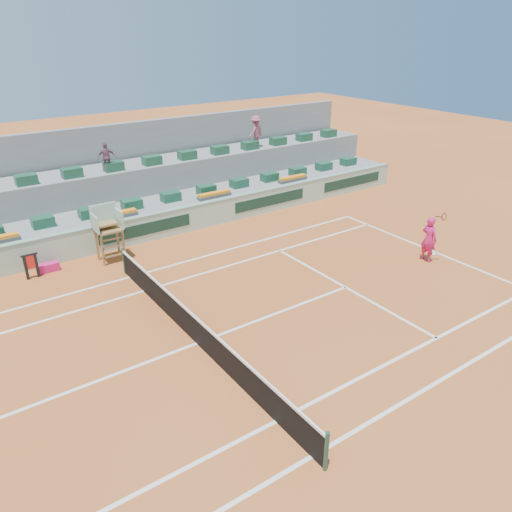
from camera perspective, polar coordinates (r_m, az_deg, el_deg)
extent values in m
plane|color=#A95020|center=(15.95, -6.76, -9.90)|extent=(90.00, 90.00, 0.00)
cube|color=gray|center=(24.67, -18.90, 3.52)|extent=(36.00, 4.00, 1.20)
cube|color=gray|center=(25.91, -20.18, 5.99)|extent=(36.00, 2.40, 2.60)
cube|color=gray|center=(27.16, -21.42, 8.63)|extent=(36.00, 0.40, 4.40)
cube|color=#D91C6D|center=(21.75, -22.60, -1.20)|extent=(0.79, 0.35, 0.35)
imported|color=#774F60|center=(25.18, -16.70, 10.75)|extent=(0.88, 0.48, 1.42)
imported|color=#964B5A|center=(29.27, -0.05, 14.03)|extent=(1.32, 1.03, 1.79)
cube|color=white|center=(23.15, 19.95, 0.35)|extent=(0.12, 10.97, 0.01)
cube|color=white|center=(12.49, 6.39, -21.82)|extent=(23.77, 0.12, 0.01)
cube|color=white|center=(20.31, -14.23, -2.35)|extent=(23.77, 0.12, 0.01)
cube|color=white|center=(13.22, 2.31, -18.37)|extent=(23.77, 0.12, 0.01)
cube|color=white|center=(19.17, -12.70, -3.92)|extent=(23.77, 0.12, 0.01)
cube|color=white|center=(19.25, 10.19, -3.54)|extent=(0.12, 8.23, 0.01)
cube|color=white|center=(15.94, -6.76, -9.89)|extent=(12.80, 0.12, 0.01)
cube|color=white|center=(23.03, 19.73, 0.26)|extent=(0.30, 0.12, 0.01)
cube|color=black|center=(15.69, -6.85, -8.53)|extent=(0.03, 11.87, 0.92)
cube|color=white|center=(15.42, -6.94, -6.99)|extent=(0.06, 11.87, 0.07)
cylinder|color=#1C4233|center=(11.87, 8.04, -21.26)|extent=(0.10, 0.10, 1.10)
cylinder|color=#1C4233|center=(20.46, -14.86, -0.52)|extent=(0.10, 0.10, 1.10)
cube|color=#A4CEB5|center=(22.69, -17.22, 1.90)|extent=(36.00, 0.30, 1.20)
cube|color=gray|center=(22.46, -17.42, 3.37)|extent=(36.00, 0.34, 0.06)
cube|color=#123327|center=(23.13, -12.46, 3.04)|extent=(4.40, 0.02, 0.56)
cube|color=#123327|center=(26.36, 1.66, 6.36)|extent=(4.40, 0.02, 0.56)
cube|color=#123327|center=(30.16, 10.97, 8.34)|extent=(4.40, 0.02, 0.56)
cube|color=olive|center=(21.26, -17.11, 0.56)|extent=(0.08, 0.08, 1.35)
cube|color=olive|center=(21.51, -14.86, 1.13)|extent=(0.08, 0.08, 1.35)
cube|color=olive|center=(21.88, -17.71, 1.18)|extent=(0.08, 0.08, 1.35)
cube|color=olive|center=(22.12, -15.52, 1.73)|extent=(0.08, 0.08, 1.35)
cube|color=olive|center=(21.42, -16.53, 2.90)|extent=(1.10, 0.90, 0.08)
cube|color=#A4CEB5|center=(21.58, -17.03, 4.46)|extent=(1.10, 0.08, 1.00)
cube|color=#A4CEB5|center=(21.15, -17.96, 3.48)|extent=(0.06, 0.90, 0.80)
cube|color=#A4CEB5|center=(21.44, -15.34, 4.11)|extent=(0.06, 0.90, 0.80)
cube|color=olive|center=(21.42, -16.69, 3.58)|extent=(0.80, 0.60, 0.08)
cube|color=olive|center=(21.51, -15.88, 0.06)|extent=(0.90, 0.08, 0.06)
cube|color=olive|center=(21.35, -16.00, 1.03)|extent=(0.90, 0.08, 0.06)
cube|color=olive|center=(21.21, -16.11, 1.89)|extent=(0.90, 0.08, 0.06)
cube|color=#194C32|center=(23.15, -23.19, 3.62)|extent=(0.90, 0.60, 0.44)
cube|color=#194C32|center=(23.57, -18.51, 4.73)|extent=(0.90, 0.60, 0.44)
cube|color=#194C32|center=(24.15, -14.01, 5.77)|extent=(0.90, 0.60, 0.44)
cube|color=#194C32|center=(24.88, -9.74, 6.73)|extent=(0.90, 0.60, 0.44)
cube|color=#194C32|center=(25.74, -5.71, 7.59)|extent=(0.90, 0.60, 0.44)
cube|color=#194C32|center=(26.73, -1.95, 8.35)|extent=(0.90, 0.60, 0.44)
cube|color=#194C32|center=(27.82, 1.55, 9.03)|extent=(0.90, 0.60, 0.44)
cube|color=#194C32|center=(29.01, 4.78, 9.63)|extent=(0.90, 0.60, 0.44)
cube|color=#194C32|center=(30.28, 7.75, 10.15)|extent=(0.90, 0.60, 0.44)
cube|color=#194C32|center=(31.63, 10.49, 10.60)|extent=(0.90, 0.60, 0.44)
cube|color=#194C32|center=(24.53, -24.78, 7.94)|extent=(0.90, 0.60, 0.44)
cube|color=#194C32|center=(24.93, -20.30, 8.94)|extent=(0.90, 0.60, 0.44)
cube|color=#194C32|center=(25.48, -15.97, 9.85)|extent=(0.90, 0.60, 0.44)
cube|color=#194C32|center=(26.17, -11.82, 10.66)|extent=(0.90, 0.60, 0.44)
cube|color=#194C32|center=(26.99, -7.88, 11.38)|extent=(0.90, 0.60, 0.44)
cube|color=#194C32|center=(27.93, -4.17, 12.01)|extent=(0.90, 0.60, 0.44)
cube|color=#194C32|center=(28.98, -0.70, 12.55)|extent=(0.90, 0.60, 0.44)
cube|color=#194C32|center=(30.12, 2.53, 13.01)|extent=(0.90, 0.60, 0.44)
cube|color=#194C32|center=(31.35, 5.52, 13.40)|extent=(0.90, 0.60, 0.44)
cube|color=#194C32|center=(32.66, 8.29, 13.73)|extent=(0.90, 0.60, 0.44)
cube|color=#4F4F4F|center=(23.17, -15.52, 4.41)|extent=(1.80, 0.36, 0.16)
cube|color=orange|center=(23.13, -15.56, 4.74)|extent=(1.70, 0.32, 0.12)
cube|color=#4F4F4F|center=(25.12, -4.78, 6.85)|extent=(1.80, 0.36, 0.16)
cube|color=orange|center=(25.08, -4.80, 7.15)|extent=(1.70, 0.32, 0.12)
cube|color=#4F4F4F|center=(27.84, 4.21, 8.69)|extent=(1.80, 0.36, 0.16)
cube|color=orange|center=(27.80, 4.22, 8.96)|extent=(1.70, 0.32, 0.12)
cube|color=black|center=(21.28, -24.81, -1.23)|extent=(0.10, 0.10, 1.00)
cube|color=black|center=(21.33, -23.77, -0.97)|extent=(0.10, 0.10, 1.00)
cube|color=black|center=(21.10, -24.52, 0.12)|extent=(0.61, 0.08, 0.06)
cube|color=red|center=(21.20, -24.37, -0.64)|extent=(0.45, 0.04, 0.56)
imported|color=#D91C6D|center=(21.91, 19.15, 1.84)|extent=(0.47, 0.71, 1.94)
cylinder|color=black|center=(21.37, 20.19, 4.24)|extent=(0.03, 0.35, 0.09)
torus|color=black|center=(21.24, 20.69, 4.23)|extent=(0.31, 0.08, 0.31)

